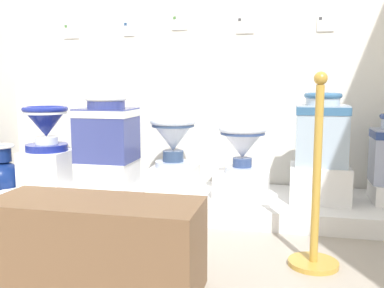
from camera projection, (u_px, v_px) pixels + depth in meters
The scene contains 19 objects.
display_platform at pixel (207, 202), 3.10m from camera, with size 2.98×0.77×0.12m, color white.
plinth_block_slender_white at pixel (48, 168), 3.34m from camera, with size 0.34×0.33×0.26m, color white.
antique_toilet_slender_white at pixel (46, 124), 3.30m from camera, with size 0.34×0.34×0.34m.
plinth_block_broad_patterned at pixel (108, 175), 3.21m from camera, with size 0.38×0.35×0.21m, color white.
antique_toilet_broad_patterned at pixel (107, 128), 3.16m from camera, with size 0.40×0.34×0.47m.
plinth_block_central_ornate at pixel (173, 178), 3.19m from camera, with size 0.32×0.39×0.17m, color white.
antique_toilet_central_ornate at pixel (173, 137), 3.15m from camera, with size 0.33×0.33×0.35m.
plinth_block_leftmost at pixel (242, 184), 3.02m from camera, with size 0.37×0.31×0.16m, color white.
antique_toilet_leftmost at pixel (242, 143), 2.98m from camera, with size 0.33×0.33×0.32m.
plinth_block_tall_cobalt at pixel (319, 183), 2.88m from camera, with size 0.38×0.30×0.24m, color white.
antique_toilet_tall_cobalt at pixel (322, 129), 2.83m from camera, with size 0.33×0.26×0.48m.
info_placard_first at pixel (71, 31), 3.57m from camera, with size 0.14×0.01×0.12m.
info_placard_second at pixel (129, 28), 3.46m from camera, with size 0.09×0.01×0.11m.
info_placard_third at pixel (179, 22), 3.37m from camera, with size 0.12×0.01×0.11m.
info_placard_fourth at pixel (245, 25), 3.26m from camera, with size 0.13×0.01×0.13m.
info_placard_fifth at pixel (326, 23), 3.14m from camera, with size 0.12×0.01×0.11m.
decorative_vase_companion at pixel (3, 177), 3.32m from camera, with size 0.28×0.28×0.44m.
stanchion_post_near_right at pixel (315, 210), 2.12m from camera, with size 0.25×0.25×0.95m.
museum_bench at pixel (96, 245), 1.89m from camera, with size 0.92×0.36×0.40m, color brown.
Camera 1 is at (2.32, -0.34, 0.90)m, focal length 40.78 mm.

